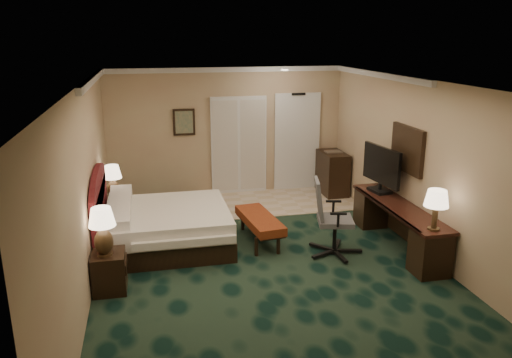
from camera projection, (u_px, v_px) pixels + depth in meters
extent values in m
cube|color=black|center=(268.00, 267.00, 7.46)|extent=(5.00, 7.50, 0.00)
cube|color=white|center=(270.00, 84.00, 6.71)|extent=(5.00, 7.50, 0.00)
cube|color=tan|center=(227.00, 132.00, 10.60)|extent=(5.00, 0.00, 2.70)
cube|color=tan|center=(395.00, 324.00, 3.56)|extent=(5.00, 0.00, 2.70)
cube|color=tan|center=(85.00, 192.00, 6.57)|extent=(0.00, 7.50, 2.70)
cube|color=tan|center=(428.00, 170.00, 7.60)|extent=(0.00, 7.50, 2.70)
cube|color=beige|center=(277.00, 201.00, 10.36)|extent=(3.20, 1.70, 0.01)
cube|color=white|center=(297.00, 143.00, 10.97)|extent=(1.02, 0.06, 2.18)
cube|color=#B8B8B8|center=(239.00, 146.00, 10.70)|extent=(1.20, 0.06, 2.10)
cube|color=#456A5B|center=(184.00, 122.00, 10.31)|extent=(0.45, 0.06, 0.55)
cube|color=white|center=(407.00, 149.00, 8.10)|extent=(0.05, 0.95, 0.75)
cube|color=white|center=(168.00, 227.00, 8.14)|extent=(1.97, 1.83, 0.62)
cube|color=black|center=(109.00, 272.00, 6.71)|extent=(0.43, 0.50, 0.54)
cube|color=black|center=(117.00, 212.00, 8.96)|extent=(0.42, 0.48, 0.53)
cube|color=maroon|center=(260.00, 229.00, 8.33)|extent=(0.61, 1.36, 0.44)
cube|color=black|center=(397.00, 226.00, 8.07)|extent=(0.53, 2.47, 0.71)
cube|color=black|center=(381.00, 170.00, 8.55)|extent=(0.22, 1.03, 0.80)
cube|color=black|center=(332.00, 173.00, 10.79)|extent=(0.48, 0.87, 0.92)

